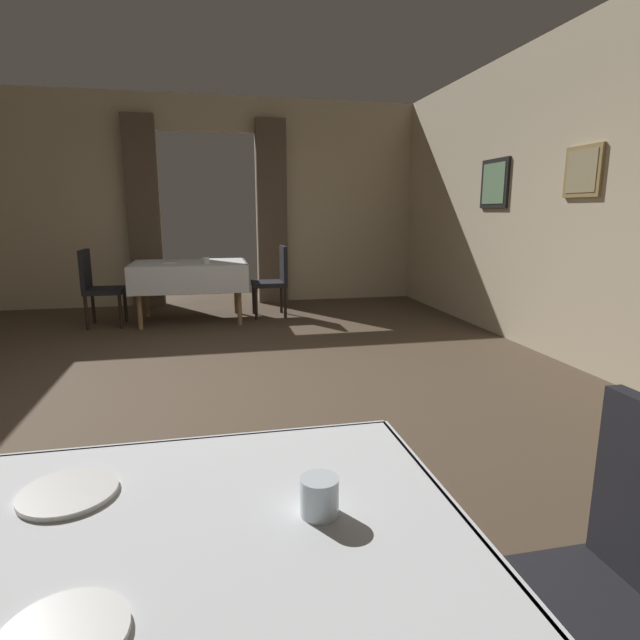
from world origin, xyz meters
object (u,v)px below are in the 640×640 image
(chair_mid_left, at_px, (97,284))
(plate_mid_b, at_px, (169,262))
(dining_table_mid, at_px, (190,270))
(chair_near_right, at_px, (617,589))
(plate_near_c, at_px, (63,637))
(glass_mid_a, at_px, (206,260))
(dining_table_near, at_px, (127,606))
(glass_near_d, at_px, (319,496))
(plate_near_b, at_px, (68,492))
(chair_mid_right, at_px, (275,278))

(chair_mid_left, height_order, plate_mid_b, chair_mid_left)
(dining_table_mid, relative_size, plate_mid_b, 6.82)
(chair_near_right, xyz_separation_m, chair_mid_left, (-2.23, 5.68, 0.00))
(chair_near_right, distance_m, plate_near_c, 1.16)
(plate_near_c, xyz_separation_m, glass_mid_a, (0.19, 5.70, 0.03))
(dining_table_near, relative_size, dining_table_mid, 0.96)
(plate_near_c, xyz_separation_m, glass_near_d, (0.44, 0.23, 0.03))
(plate_near_b, xyz_separation_m, plate_mid_b, (-0.17, 5.48, 0.00))
(glass_mid_a, bearing_deg, chair_mid_left, 174.41)
(glass_mid_a, relative_size, plate_mid_b, 0.39)
(chair_near_right, height_order, plate_mid_b, chair_near_right)
(chair_mid_left, height_order, glass_mid_a, chair_mid_left)
(dining_table_mid, bearing_deg, glass_near_d, -85.44)
(glass_mid_a, bearing_deg, dining_table_near, -91.35)
(chair_mid_right, height_order, plate_near_b, chair_mid_right)
(dining_table_mid, height_order, plate_near_b, plate_near_b)
(chair_mid_right, distance_m, plate_mid_b, 1.36)
(glass_near_d, relative_size, glass_mid_a, 1.01)
(chair_mid_left, xyz_separation_m, chair_mid_right, (2.17, 0.19, 0.00))
(dining_table_mid, xyz_separation_m, plate_mid_b, (-0.25, -0.01, 0.11))
(chair_near_right, height_order, chair_mid_right, same)
(chair_mid_left, bearing_deg, plate_near_c, -79.28)
(chair_mid_left, xyz_separation_m, plate_near_c, (1.10, -5.83, 0.24))
(plate_near_b, height_order, glass_mid_a, glass_mid_a)
(plate_near_c, relative_size, plate_mid_b, 0.92)
(chair_mid_right, xyz_separation_m, plate_near_b, (-1.16, -5.59, 0.24))
(plate_mid_b, bearing_deg, plate_near_c, -87.42)
(plate_near_c, distance_m, glass_near_d, 0.50)
(dining_table_mid, distance_m, plate_mid_b, 0.27)
(chair_mid_right, height_order, glass_mid_a, chair_mid_right)
(chair_near_right, distance_m, chair_mid_right, 5.86)
(chair_mid_left, relative_size, chair_mid_right, 1.00)
(dining_table_near, height_order, chair_mid_left, chair_mid_left)
(chair_mid_left, distance_m, plate_mid_b, 0.88)
(plate_mid_b, bearing_deg, dining_table_mid, 3.41)
(dining_table_near, xyz_separation_m, plate_near_b, (-0.15, 0.26, 0.10))
(dining_table_mid, xyz_separation_m, glass_near_d, (0.45, -5.69, 0.14))
(dining_table_mid, xyz_separation_m, plate_near_c, (0.02, -5.92, 0.11))
(glass_near_d, distance_m, plate_mid_b, 5.72)
(chair_mid_right, xyz_separation_m, plate_near_c, (-1.07, -6.02, 0.24))
(dining_table_mid, height_order, chair_mid_left, chair_mid_left)
(glass_near_d, height_order, glass_mid_a, same)
(dining_table_mid, distance_m, chair_mid_right, 1.10)
(chair_near_right, relative_size, chair_mid_left, 1.00)
(chair_near_right, relative_size, glass_mid_a, 11.52)
(chair_mid_left, xyz_separation_m, plate_mid_b, (0.84, 0.08, 0.24))
(plate_near_c, bearing_deg, dining_table_near, 70.17)
(dining_table_near, relative_size, plate_near_b, 6.45)
(dining_table_near, xyz_separation_m, dining_table_mid, (-0.08, 5.76, -0.01))
(dining_table_near, height_order, glass_mid_a, glass_mid_a)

